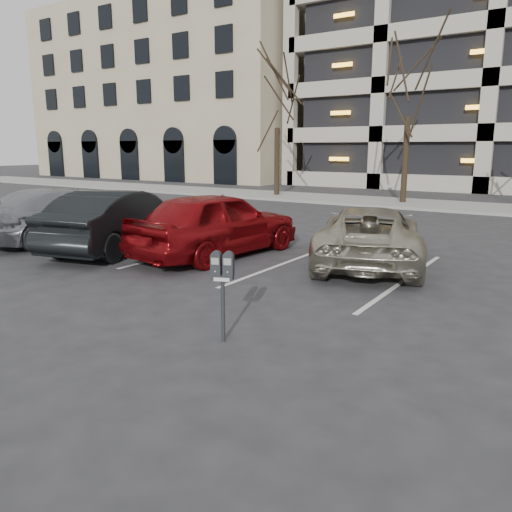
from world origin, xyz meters
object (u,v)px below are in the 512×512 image
at_px(tree_a, 278,84).
at_px(tree_b, 412,60).
at_px(car_red, 217,223).
at_px(car_silver, 68,214).
at_px(suv_silver, 370,235).
at_px(car_dark, 120,220).
at_px(parking_meter, 222,274).

distance_m(tree_a, tree_b, 7.02).
bearing_deg(car_red, car_silver, 13.38).
relative_size(car_red, car_silver, 0.91).
bearing_deg(suv_silver, car_dark, -0.57).
relative_size(suv_silver, car_dark, 1.10).
height_order(tree_b, suv_silver, tree_b).
height_order(suv_silver, car_silver, car_silver).
distance_m(car_dark, car_silver, 2.36).
xyz_separation_m(tree_a, parking_meter, (10.32, -18.36, -4.95)).
bearing_deg(tree_a, car_dark, -74.08).
bearing_deg(car_silver, car_red, -167.21).
bearing_deg(car_dark, car_silver, -17.68).
bearing_deg(suv_silver, car_silver, -6.53).
distance_m(car_red, car_dark, 2.67).
distance_m(tree_a, car_dark, 16.19).
bearing_deg(tree_b, car_silver, -109.37).
xyz_separation_m(tree_a, car_dark, (4.21, -14.77, -5.12)).
height_order(parking_meter, car_dark, car_dark).
bearing_deg(tree_b, suv_silver, -75.73).
xyz_separation_m(tree_a, car_silver, (1.86, -14.63, -5.15)).
bearing_deg(parking_meter, suv_silver, 68.48).
relative_size(tree_a, suv_silver, 1.55).
bearing_deg(suv_silver, parking_meter, 71.49).
bearing_deg(car_silver, tree_b, -104.52).
height_order(tree_a, suv_silver, tree_a).
distance_m(suv_silver, car_silver, 8.59).
bearing_deg(suv_silver, car_red, 0.02).
bearing_deg(car_dark, tree_a, -88.35).
bearing_deg(car_red, suv_silver, -155.21).
relative_size(parking_meter, car_silver, 0.24).
xyz_separation_m(tree_a, suv_silver, (10.24, -12.72, -5.24)).
xyz_separation_m(suv_silver, car_silver, (-8.38, -1.90, 0.09)).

